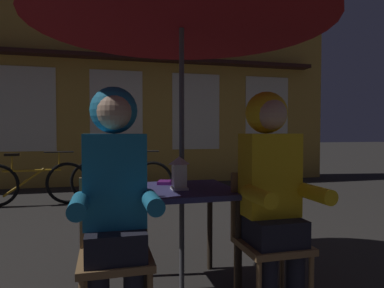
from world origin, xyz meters
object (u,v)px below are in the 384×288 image
(chair_right, at_px, (267,232))
(person_left_hooded, at_px, (115,185))
(cafe_table, at_px, (182,202))
(person_right_hooded, at_px, (271,179))
(book, at_px, (171,182))
(chair_left, at_px, (115,245))
(patio_umbrella, at_px, (182,1))
(bicycle_second, at_px, (32,183))
(bicycle_third, at_px, (122,180))
(lantern, at_px, (179,172))

(chair_right, bearing_deg, person_left_hooded, -176.61)
(cafe_table, relative_size, person_right_hooded, 0.53)
(person_left_hooded, xyz_separation_m, book, (0.44, 0.63, -0.09))
(chair_left, distance_m, book, 0.77)
(person_left_hooded, bearing_deg, book, 54.77)
(cafe_table, height_order, patio_umbrella, patio_umbrella)
(cafe_table, distance_m, person_left_hooded, 0.67)
(chair_right, distance_m, book, 0.81)
(cafe_table, relative_size, chair_right, 0.85)
(patio_umbrella, distance_m, bicycle_second, 4.08)
(cafe_table, relative_size, bicycle_second, 0.44)
(bicycle_third, height_order, book, bicycle_third)
(chair_right, bearing_deg, bicycle_third, 101.31)
(patio_umbrella, bearing_deg, chair_left, -142.45)
(chair_left, bearing_deg, person_right_hooded, -3.39)
(cafe_table, height_order, person_right_hooded, person_right_hooded)
(lantern, distance_m, person_right_hooded, 0.63)
(person_left_hooded, bearing_deg, patio_umbrella, 41.57)
(person_left_hooded, relative_size, person_right_hooded, 1.00)
(cafe_table, relative_size, person_left_hooded, 0.53)
(chair_left, height_order, bicycle_third, chair_left)
(chair_left, height_order, book, chair_left)
(chair_left, relative_size, bicycle_third, 0.53)
(chair_left, distance_m, bicycle_second, 3.88)
(lantern, xyz_separation_m, book, (-0.00, 0.26, -0.11))
(chair_right, relative_size, bicycle_second, 0.52)
(cafe_table, bearing_deg, lantern, -117.76)
(bicycle_third, bearing_deg, bicycle_second, 178.51)
(patio_umbrella, height_order, person_left_hooded, patio_umbrella)
(chair_left, relative_size, person_left_hooded, 0.62)
(patio_umbrella, relative_size, person_left_hooded, 1.65)
(chair_left, bearing_deg, bicycle_third, 86.49)
(chair_right, xyz_separation_m, person_right_hooded, (0.00, -0.06, 0.36))
(patio_umbrella, bearing_deg, bicycle_third, 94.41)
(patio_umbrella, height_order, lantern, patio_umbrella)
(chair_right, distance_m, bicycle_second, 4.26)
(cafe_table, distance_m, book, 0.24)
(patio_umbrella, height_order, book, patio_umbrella)
(chair_left, xyz_separation_m, bicycle_second, (-1.13, 3.71, -0.14))
(person_right_hooded, bearing_deg, lantern, 144.44)
(patio_umbrella, distance_m, bicycle_third, 3.73)
(chair_left, relative_size, book, 4.35)
(person_left_hooded, distance_m, person_right_hooded, 0.96)
(lantern, xyz_separation_m, person_right_hooded, (0.51, -0.37, -0.01))
(chair_left, xyz_separation_m, bicycle_third, (0.23, 3.67, -0.14))
(cafe_table, bearing_deg, person_left_hooded, -138.43)
(chair_left, bearing_deg, patio_umbrella, 37.55)
(person_left_hooded, bearing_deg, bicycle_third, 86.54)
(bicycle_second, xyz_separation_m, bicycle_third, (1.35, -0.04, 0.00))
(lantern, xyz_separation_m, person_left_hooded, (-0.45, -0.37, -0.01))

